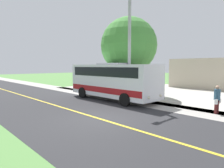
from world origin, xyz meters
name	(u,v)px	position (x,y,z in m)	size (l,w,h in m)	color
ground_plane	(101,119)	(0.00, 0.00, 0.00)	(120.00, 120.00, 0.00)	#548442
road_surface	(101,119)	(0.00, 0.00, 0.00)	(8.00, 100.00, 0.01)	#28282B
sidewalk	(158,105)	(-5.20, 0.00, 0.00)	(2.40, 100.00, 0.01)	#9E9991
road_centre_line	(101,119)	(0.00, 0.00, 0.01)	(0.16, 100.00, 0.00)	gold
shuttle_bus_front	(113,80)	(-4.53, -3.81, 1.62)	(2.71, 8.08, 2.95)	white
pedestrian_with_bags	(217,99)	(-5.61, 3.66, 0.86)	(0.72, 0.34, 1.62)	#4C1919
street_light_pole	(128,41)	(-4.88, -2.49, 4.58)	(1.97, 0.24, 8.34)	#9E9EA3
tree_curbside	(129,45)	(-7.40, -4.69, 4.59)	(5.17, 5.17, 7.18)	#4C3826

